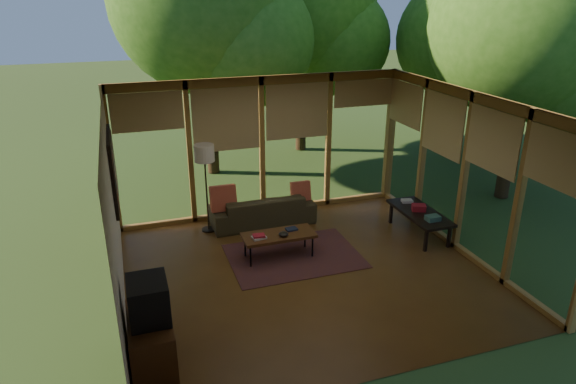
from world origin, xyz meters
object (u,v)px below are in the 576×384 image
object	(u,v)px
television	(148,300)
side_console	(420,214)
floor_lamp	(204,158)
sofa	(262,209)
media_cabinet	(151,340)
coffee_table	(279,236)

from	to	relation	value
television	side_console	distance (m)	5.26
side_console	floor_lamp	bearing A→B (deg)	159.04
side_console	sofa	bearing A→B (deg)	151.71
television	floor_lamp	distance (m)	3.63
sofa	television	xyz separation A→B (m)	(-2.30, -3.36, 0.57)
television	side_console	xyz separation A→B (m)	(4.85, 1.98, -0.44)
floor_lamp	side_console	world-z (taller)	floor_lamp
media_cabinet	coffee_table	xyz separation A→B (m)	(2.21, 1.98, 0.09)
sofa	coffee_table	xyz separation A→B (m)	(-0.11, -1.38, 0.11)
media_cabinet	side_console	size ratio (longest dim) A/B	0.71
sofa	side_console	xyz separation A→B (m)	(2.55, -1.37, 0.13)
sofa	media_cabinet	distance (m)	4.08
television	coffee_table	world-z (taller)	television
sofa	coffee_table	bearing A→B (deg)	85.45
media_cabinet	floor_lamp	xyz separation A→B (m)	(1.28, 3.36, 1.11)
floor_lamp	coffee_table	size ratio (longest dim) A/B	1.38
side_console	media_cabinet	bearing A→B (deg)	-157.84
television	floor_lamp	world-z (taller)	floor_lamp
floor_lamp	media_cabinet	bearing A→B (deg)	-110.84
media_cabinet	floor_lamp	world-z (taller)	floor_lamp
sofa	television	distance (m)	4.11
coffee_table	side_console	xyz separation A→B (m)	(2.66, 0.00, 0.02)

